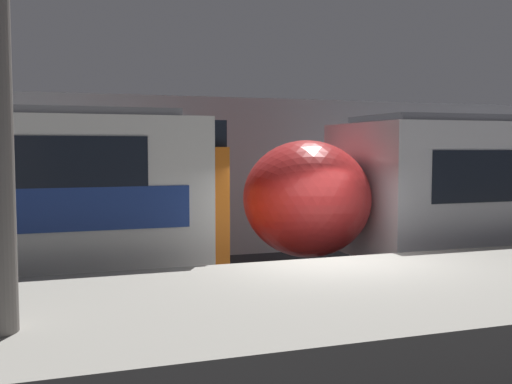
# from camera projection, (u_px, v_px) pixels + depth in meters

# --- Properties ---
(ground_plane) EXTENTS (120.00, 120.00, 0.00)m
(ground_plane) POSITION_uv_depth(u_px,v_px,m) (327.00, 330.00, 9.19)
(ground_plane) COLOR black
(platform) EXTENTS (40.00, 3.72, 1.12)m
(platform) POSITION_uv_depth(u_px,v_px,m) (392.00, 328.00, 7.40)
(platform) COLOR gray
(platform) RESTS_ON ground
(station_rear_barrier) EXTENTS (50.00, 0.15, 4.08)m
(station_rear_barrier) POSITION_uv_depth(u_px,v_px,m) (214.00, 177.00, 15.35)
(station_rear_barrier) COLOR #939399
(station_rear_barrier) RESTS_ON ground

